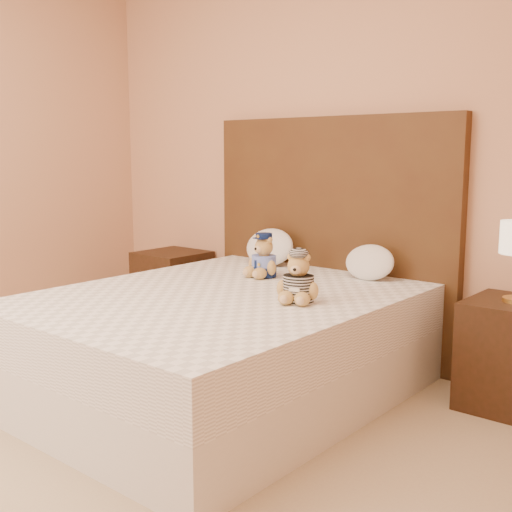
{
  "coord_description": "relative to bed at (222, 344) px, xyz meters",
  "views": [
    {
      "loc": [
        2.25,
        -1.2,
        1.28
      ],
      "look_at": [
        0.03,
        1.45,
        0.72
      ],
      "focal_mm": 45.0,
      "sensor_mm": 36.0,
      "label": 1
    }
  ],
  "objects": [
    {
      "name": "teddy_prisoner",
      "position": [
        0.43,
        0.09,
        0.4
      ],
      "size": [
        0.28,
        0.28,
        0.25
      ],
      "primitive_type": null,
      "rotation": [
        0.0,
        0.0,
        0.35
      ],
      "color": "tan",
      "rests_on": "bed"
    },
    {
      "name": "headboard",
      "position": [
        0.0,
        1.01,
        0.47
      ],
      "size": [
        1.75,
        0.08,
        1.5
      ],
      "primitive_type": "cube",
      "color": "#492F16",
      "rests_on": "ground"
    },
    {
      "name": "bed",
      "position": [
        0.0,
        0.0,
        0.0
      ],
      "size": [
        1.6,
        2.0,
        0.55
      ],
      "color": "white",
      "rests_on": "ground"
    },
    {
      "name": "teddy_police",
      "position": [
        -0.11,
        0.49,
        0.4
      ],
      "size": [
        0.25,
        0.24,
        0.26
      ],
      "primitive_type": null,
      "rotation": [
        0.0,
        0.0,
        -0.12
      ],
      "color": "tan",
      "rests_on": "bed"
    },
    {
      "name": "nightstand_left",
      "position": [
        -1.25,
        0.8,
        -0.0
      ],
      "size": [
        0.45,
        0.45,
        0.55
      ],
      "primitive_type": "cube",
      "color": "#361D11",
      "rests_on": "ground"
    },
    {
      "name": "ground",
      "position": [
        0.0,
        -1.2,
        -0.28
      ],
      "size": [
        4.0,
        4.5,
        0.0
      ],
      "primitive_type": "cube",
      "color": "tan",
      "rests_on": "ground"
    },
    {
      "name": "pillow_left",
      "position": [
        -0.35,
        0.83,
        0.4
      ],
      "size": [
        0.37,
        0.24,
        0.26
      ],
      "primitive_type": "ellipsoid",
      "color": "white",
      "rests_on": "bed"
    },
    {
      "name": "pillow_right",
      "position": [
        0.4,
        0.83,
        0.38
      ],
      "size": [
        0.31,
        0.2,
        0.22
      ],
      "primitive_type": "ellipsoid",
      "color": "white",
      "rests_on": "bed"
    },
    {
      "name": "room_walls",
      "position": [
        0.0,
        -0.74,
        1.53
      ],
      "size": [
        4.04,
        4.52,
        2.72
      ],
      "color": "tan",
      "rests_on": "ground"
    }
  ]
}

